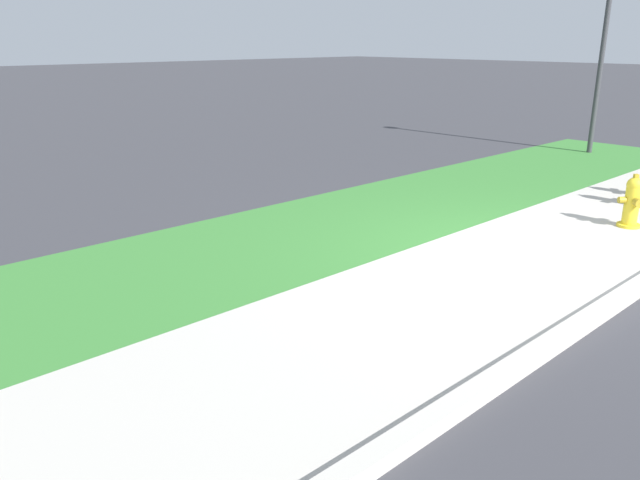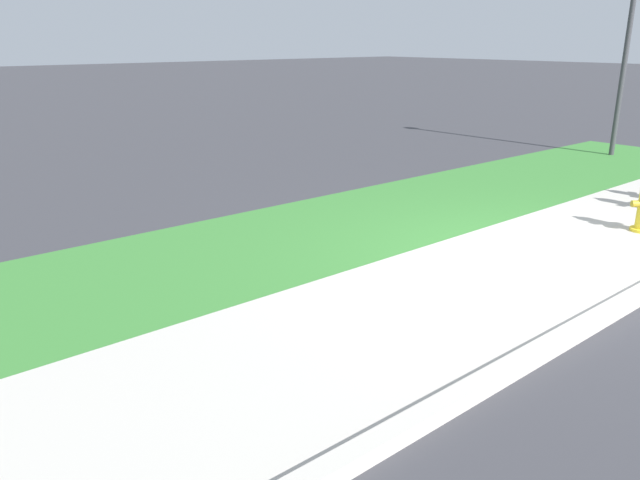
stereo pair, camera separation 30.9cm
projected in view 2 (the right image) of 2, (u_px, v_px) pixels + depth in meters
The scene contains 4 objects.
ground_plane at pixel (536, 262), 7.19m from camera, with size 120.00×120.00×0.00m, color #38383D.
sidewalk_pavement at pixel (536, 261), 7.19m from camera, with size 18.00×2.37×0.01m, color #BCB7AD.
grass_verge at pixel (377, 215), 9.06m from camera, with size 18.00×2.79×0.01m, color #387A33.
street_lamp at pixel (632, 8), 12.83m from camera, with size 0.32×0.32×4.61m.
Camera 2 is at (-6.28, -3.54, 2.46)m, focal length 35.00 mm.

